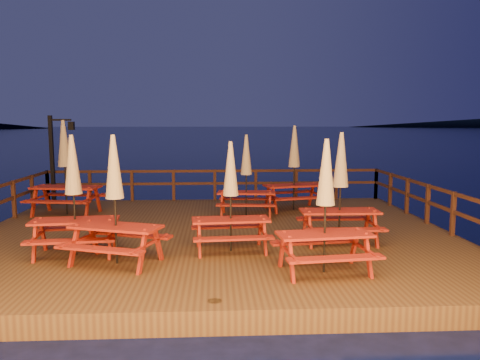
{
  "coord_description": "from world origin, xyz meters",
  "views": [
    {
      "loc": [
        0.03,
        -11.68,
        3.22
      ],
      "look_at": [
        0.67,
        0.6,
        1.66
      ],
      "focal_mm": 35.0,
      "sensor_mm": 36.0,
      "label": 1
    }
  ],
  "objects": [
    {
      "name": "picnic_table_7",
      "position": [
        2.04,
        -3.3,
        1.7
      ],
      "size": [
        1.9,
        1.63,
        2.5
      ],
      "rotation": [
        0.0,
        0.0,
        0.12
      ],
      "color": "maroon",
      "rests_on": "deck"
    },
    {
      "name": "deck_piles",
      "position": [
        0.0,
        0.0,
        -0.3
      ],
      "size": [
        11.44,
        9.44,
        1.4
      ],
      "color": "#311C0F",
      "rests_on": "ground"
    },
    {
      "name": "picnic_table_3",
      "position": [
        2.51,
        2.94,
        1.79
      ],
      "size": [
        2.18,
        1.93,
        2.67
      ],
      "rotation": [
        0.0,
        0.0,
        0.24
      ],
      "color": "maroon",
      "rests_on": "deck"
    },
    {
      "name": "picnic_table_2",
      "position": [
        0.93,
        2.02,
        1.65
      ],
      "size": [
        1.82,
        1.55,
        2.41
      ],
      "rotation": [
        0.0,
        0.0,
        -0.1
      ],
      "color": "maroon",
      "rests_on": "deck"
    },
    {
      "name": "picnic_table_6",
      "position": [
        2.88,
        -1.21,
        1.73
      ],
      "size": [
        1.81,
        1.49,
        2.56
      ],
      "rotation": [
        0.0,
        0.0,
        -0.01
      ],
      "color": "maroon",
      "rests_on": "deck"
    },
    {
      "name": "railing",
      "position": [
        0.0,
        1.78,
        1.16
      ],
      "size": [
        11.8,
        9.75,
        1.1
      ],
      "color": "#311C0F",
      "rests_on": "deck"
    },
    {
      "name": "picnic_table_5",
      "position": [
        0.35,
        -1.76,
        1.64
      ],
      "size": [
        1.77,
        1.5,
        2.38
      ],
      "rotation": [
        0.0,
        0.0,
        0.08
      ],
      "color": "maroon",
      "rests_on": "deck"
    },
    {
      "name": "picnic_table_4",
      "position": [
        -2.93,
        -1.87,
        1.72
      ],
      "size": [
        1.9,
        1.62,
        2.53
      ],
      "rotation": [
        0.0,
        0.0,
        0.09
      ],
      "color": "maroon",
      "rests_on": "deck"
    },
    {
      "name": "lamp_post",
      "position": [
        -5.39,
        4.55,
        2.2
      ],
      "size": [
        0.85,
        0.18,
        3.0
      ],
      "color": "black",
      "rests_on": "deck"
    },
    {
      "name": "ground",
      "position": [
        0.0,
        0.0,
        0.0
      ],
      "size": [
        500.0,
        500.0,
        0.0
      ],
      "primitive_type": "plane",
      "color": "black",
      "rests_on": "ground"
    },
    {
      "name": "deck",
      "position": [
        0.0,
        0.0,
        0.2
      ],
      "size": [
        12.0,
        10.0,
        0.4
      ],
      "primitive_type": "cube",
      "color": "#492E17",
      "rests_on": "ground"
    },
    {
      "name": "picnic_table_1",
      "position": [
        -4.49,
        2.53,
        1.88
      ],
      "size": [
        2.21,
        1.92,
        2.84
      ],
      "rotation": [
        0.0,
        0.0,
        -0.15
      ],
      "color": "maroon",
      "rests_on": "deck"
    },
    {
      "name": "picnic_table_0",
      "position": [
        -1.94,
        -2.54,
        1.73
      ],
      "size": [
        2.18,
        1.98,
        2.55
      ],
      "rotation": [
        0.0,
        0.0,
        -0.34
      ],
      "color": "maroon",
      "rests_on": "deck"
    }
  ]
}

